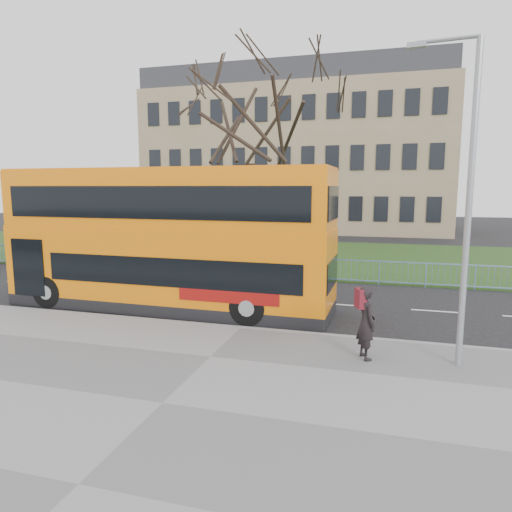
# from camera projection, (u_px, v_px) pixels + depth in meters

# --- Properties ---
(ground) EXTENTS (120.00, 120.00, 0.00)m
(ground) POSITION_uv_depth(u_px,v_px,m) (255.00, 317.00, 15.57)
(ground) COLOR black
(ground) RESTS_ON ground
(pavement) EXTENTS (80.00, 10.50, 0.12)m
(pavement) POSITION_uv_depth(u_px,v_px,m) (163.00, 406.00, 9.14)
(pavement) COLOR slate
(pavement) RESTS_ON ground
(kerb) EXTENTS (80.00, 0.20, 0.14)m
(kerb) POSITION_uv_depth(u_px,v_px,m) (241.00, 329.00, 14.08)
(kerb) COLOR gray
(kerb) RESTS_ON ground
(grass_verge) EXTENTS (80.00, 15.40, 0.08)m
(grass_verge) POSITION_uv_depth(u_px,v_px,m) (316.00, 256.00, 29.17)
(grass_verge) COLOR #213B15
(grass_verge) RESTS_ON ground
(guard_railing) EXTENTS (40.00, 0.12, 1.10)m
(guard_railing) POSITION_uv_depth(u_px,v_px,m) (293.00, 269.00, 21.77)
(guard_railing) COLOR #6F94C6
(guard_railing) RESTS_ON ground
(bare_tree) EXTENTS (9.34, 9.34, 13.34)m
(bare_tree) POSITION_uv_depth(u_px,v_px,m) (252.00, 144.00, 24.88)
(bare_tree) COLOR black
(bare_tree) RESTS_ON grass_verge
(civic_building) EXTENTS (30.00, 15.00, 14.00)m
(civic_building) POSITION_uv_depth(u_px,v_px,m) (299.00, 163.00, 49.17)
(civic_building) COLOR #8B7758
(civic_building) RESTS_ON ground
(yellow_bus) EXTENTS (11.95, 3.05, 4.99)m
(yellow_bus) POSITION_uv_depth(u_px,v_px,m) (167.00, 235.00, 16.45)
(yellow_bus) COLOR orange
(yellow_bus) RESTS_ON ground
(pedestrian) EXTENTS (0.70, 0.80, 1.85)m
(pedestrian) POSITION_uv_depth(u_px,v_px,m) (366.00, 323.00, 11.38)
(pedestrian) COLOR black
(pedestrian) RESTS_ON pavement
(street_lamp) EXTENTS (1.61, 0.34, 7.60)m
(street_lamp) POSITION_uv_depth(u_px,v_px,m) (465.00, 192.00, 10.50)
(street_lamp) COLOR #92959A
(street_lamp) RESTS_ON pavement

